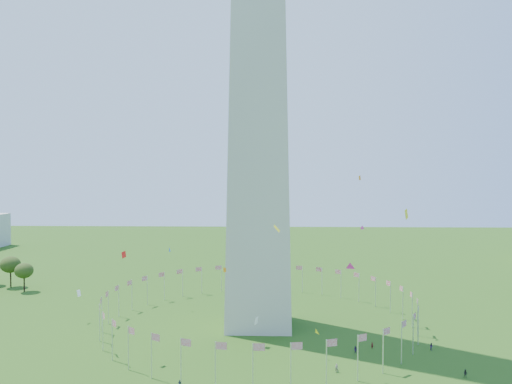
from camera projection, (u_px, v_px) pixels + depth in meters
washington_monument at (259, 1)px, 128.27m from camera, size 16.80×16.80×169.00m
flag_ring at (259, 309)px, 131.06m from camera, size 80.24×80.24×9.00m
kites_aloft at (282, 270)px, 109.77m from camera, size 101.25×76.10×34.69m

